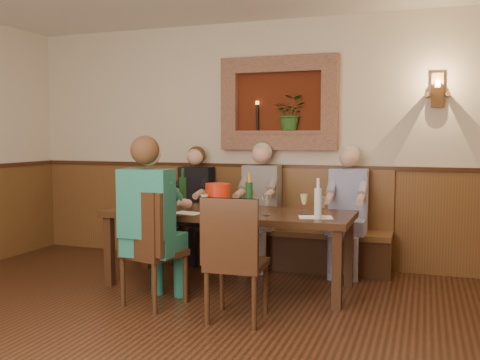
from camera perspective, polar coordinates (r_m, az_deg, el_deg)
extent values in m
plane|color=black|center=(3.80, -11.49, -18.28)|extent=(6.00, 6.00, 0.00)
cube|color=beige|center=(6.26, 2.45, 4.00)|extent=(6.00, 0.04, 2.80)
cube|color=brown|center=(6.31, 2.37, -3.74)|extent=(6.00, 0.04, 1.10)
cube|color=#381E0F|center=(6.26, 2.39, 1.48)|extent=(6.02, 0.06, 0.05)
cube|color=#4F1B0B|center=(6.21, 4.21, 8.14)|extent=(1.00, 0.02, 0.70)
cube|color=#95634C|center=(6.21, 4.12, 12.23)|extent=(1.36, 0.12, 0.18)
cube|color=#95634C|center=(6.15, 4.08, 4.07)|extent=(1.36, 0.12, 0.18)
cube|color=#95634C|center=(6.34, -1.11, 8.08)|extent=(0.18, 0.12, 0.70)
cube|color=#95634C|center=(6.04, 9.57, 8.19)|extent=(0.18, 0.12, 0.70)
cube|color=#95634C|center=(6.15, 4.08, 5.10)|extent=(1.00, 0.14, 0.04)
imported|color=#28521C|center=(6.12, 5.46, 7.10)|extent=(0.35, 0.30, 0.39)
cylinder|color=black|center=(6.23, 1.85, 6.67)|extent=(0.03, 0.03, 0.30)
cylinder|color=#FFBF59|center=(6.23, 1.86, 8.23)|extent=(0.04, 0.04, 0.04)
cube|color=brown|center=(5.97, 20.30, 8.96)|extent=(0.12, 0.08, 0.35)
cylinder|color=brown|center=(5.89, 19.31, 8.56)|extent=(0.05, 0.18, 0.05)
cylinder|color=brown|center=(5.90, 21.28, 8.50)|extent=(0.05, 0.18, 0.05)
cylinder|color=#FFBF59|center=(5.84, 20.33, 9.55)|extent=(0.06, 0.06, 0.06)
cube|color=black|center=(5.23, -1.22, -3.62)|extent=(2.40, 0.90, 0.06)
cube|color=black|center=(5.47, -13.77, -7.38)|extent=(0.08, 0.08, 0.69)
cube|color=black|center=(4.67, 10.32, -9.40)|extent=(0.08, 0.08, 0.69)
cube|color=black|center=(6.09, -9.96, -6.08)|extent=(0.08, 0.08, 0.69)
cube|color=black|center=(5.38, 11.55, -7.53)|extent=(0.08, 0.08, 0.69)
cube|color=#381E0F|center=(6.17, 1.76, -7.24)|extent=(3.00, 0.40, 0.40)
cube|color=brown|center=(6.13, 1.77, -5.23)|extent=(3.00, 0.45, 0.06)
cube|color=brown|center=(6.26, 2.30, -1.69)|extent=(3.00, 0.06, 0.66)
cube|color=black|center=(4.83, -9.13, -10.51)|extent=(0.53, 0.53, 0.43)
cube|color=black|center=(4.78, -9.17, -7.72)|extent=(0.56, 0.56, 0.05)
cube|color=black|center=(4.58, -11.00, -4.54)|extent=(0.44, 0.17, 0.53)
cube|color=black|center=(4.39, -0.31, -12.03)|extent=(0.45, 0.45, 0.42)
cube|color=black|center=(4.33, -0.31, -9.00)|extent=(0.47, 0.47, 0.05)
cube|color=black|center=(4.08, -1.11, -5.67)|extent=(0.45, 0.07, 0.53)
cube|color=black|center=(6.30, -5.21, -6.78)|extent=(0.39, 0.41, 0.45)
cube|color=black|center=(6.35, -4.66, -0.93)|extent=(0.39, 0.21, 0.51)
sphere|color=#D8A384|center=(6.29, -4.82, 2.47)|extent=(0.20, 0.20, 0.20)
sphere|color=#4C2D19|center=(6.33, -4.65, 2.65)|extent=(0.21, 0.21, 0.21)
cube|color=#5B5753|center=(6.01, 1.85, -7.32)|extent=(0.41, 0.43, 0.45)
cube|color=#5B5753|center=(6.07, 2.33, -0.98)|extent=(0.41, 0.22, 0.54)
sphere|color=#D8A384|center=(6.00, 2.24, 2.76)|extent=(0.21, 0.21, 0.21)
sphere|color=#B2B2B2|center=(6.05, 2.37, 2.96)|extent=(0.23, 0.23, 0.23)
cube|color=navy|center=(5.81, 11.17, -7.84)|extent=(0.40, 0.42, 0.45)
cube|color=navy|center=(5.86, 11.49, -1.39)|extent=(0.40, 0.21, 0.52)
sphere|color=#D8A384|center=(5.80, 11.51, 2.37)|extent=(0.20, 0.20, 0.20)
sphere|color=#B2B2B2|center=(5.84, 11.57, 2.57)|extent=(0.22, 0.22, 0.22)
cube|color=#194E57|center=(4.88, -8.80, -10.22)|extent=(0.44, 0.47, 0.45)
cube|color=#194E57|center=(4.59, -9.96, -2.46)|extent=(0.44, 0.23, 0.58)
sphere|color=#D8A384|center=(4.60, -9.78, 2.91)|extent=(0.22, 0.22, 0.22)
sphere|color=#4C2D19|center=(4.55, -10.11, 3.15)|extent=(0.24, 0.24, 0.24)
cylinder|color=red|center=(5.13, -2.37, -1.90)|extent=(0.27, 0.27, 0.27)
cylinder|color=#19471E|center=(5.15, 0.99, -1.82)|extent=(0.08, 0.08, 0.28)
cylinder|color=orange|center=(5.13, 0.99, 0.25)|extent=(0.04, 0.04, 0.09)
cylinder|color=#19471E|center=(5.51, -6.12, -1.31)|extent=(0.10, 0.10, 0.31)
cylinder|color=#19471E|center=(5.49, -6.14, 0.74)|extent=(0.04, 0.04, 0.09)
cylinder|color=silver|center=(4.75, 8.31, -2.50)|extent=(0.07, 0.07, 0.27)
cylinder|color=silver|center=(4.73, 8.34, -0.34)|extent=(0.03, 0.03, 0.09)
cube|color=white|center=(5.36, -9.13, -3.14)|extent=(0.29, 0.22, 0.00)
cube|color=white|center=(5.10, 0.03, -3.47)|extent=(0.28, 0.23, 0.00)
cube|color=white|center=(4.85, 8.05, -3.94)|extent=(0.34, 0.28, 0.00)
cube|color=white|center=(5.09, -5.58, -3.52)|extent=(0.29, 0.23, 0.00)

